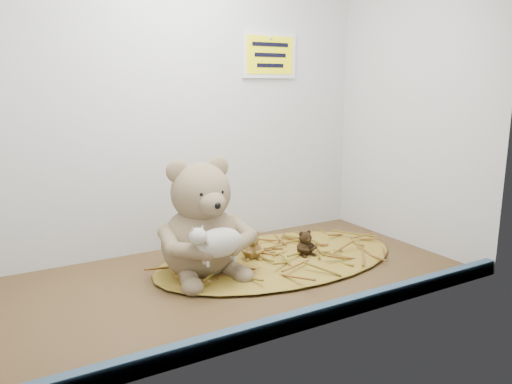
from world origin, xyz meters
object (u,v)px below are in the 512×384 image
main_teddy (200,218)px  toy_lamb (219,243)px  mini_teddy_brown (305,242)px  mini_teddy_tan (252,244)px

main_teddy → toy_lamb: bearing=-89.8°
main_teddy → mini_teddy_brown: (29.00, -3.56, -9.90)cm
toy_lamb → mini_teddy_tan: toy_lamb is taller
mini_teddy_tan → mini_teddy_brown: mini_teddy_tan is taller
toy_lamb → mini_teddy_brown: toy_lamb is taller
toy_lamb → mini_teddy_tan: 20.37cm
main_teddy → mini_teddy_tan: main_teddy is taller
main_teddy → mini_teddy_tan: size_ratio=3.92×
main_teddy → toy_lamb: main_teddy is taller
main_teddy → mini_teddy_brown: 30.85cm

